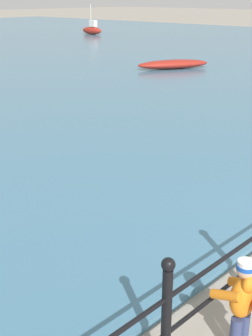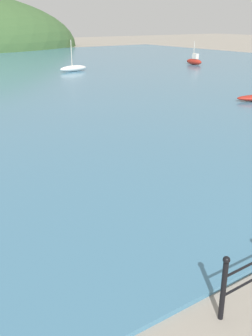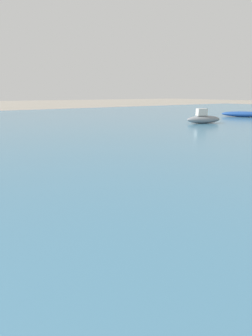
{
  "view_description": "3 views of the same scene",
  "coord_description": "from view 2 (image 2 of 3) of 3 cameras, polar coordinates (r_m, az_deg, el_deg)",
  "views": [
    {
      "loc": [
        -5.8,
        -0.53,
        3.21
      ],
      "look_at": [
        -1.27,
        3.79,
        0.89
      ],
      "focal_mm": 50.0,
      "sensor_mm": 36.0,
      "label": 1
    },
    {
      "loc": [
        -9.06,
        -1.92,
        4.69
      ],
      "look_at": [
        -3.23,
        6.5,
        0.8
      ],
      "focal_mm": 42.0,
      "sensor_mm": 36.0,
      "label": 2
    },
    {
      "loc": [
        2.46,
        3.28,
        2.52
      ],
      "look_at": [
        -2.82,
        6.81,
        0.71
      ],
      "focal_mm": 28.0,
      "sensor_mm": 36.0,
      "label": 3
    }
  ],
  "objects": [
    {
      "name": "boat_far_left",
      "position": [
        38.26,
        -7.64,
        14.16
      ],
      "size": [
        2.92,
        1.01,
        2.85
      ],
      "color": "silver",
      "rests_on": "water"
    },
    {
      "name": "boat_mid_harbor",
      "position": [
        44.45,
        9.87,
        15.06
      ],
      "size": [
        0.8,
        2.25,
        2.4
      ],
      "color": "maroon",
      "rests_on": "water"
    }
  ]
}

